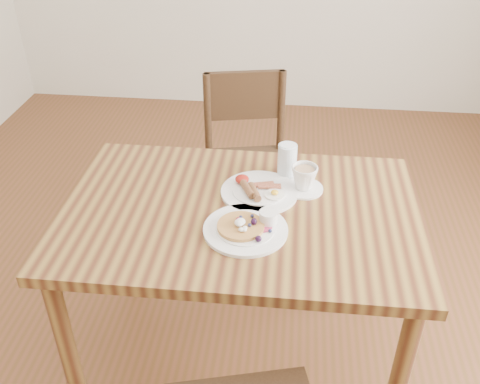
{
  "coord_description": "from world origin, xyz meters",
  "views": [
    {
      "loc": [
        0.16,
        -1.45,
        1.8
      ],
      "look_at": [
        0.0,
        0.0,
        0.82
      ],
      "focal_mm": 40.0,
      "sensor_mm": 36.0,
      "label": 1
    }
  ],
  "objects_px": {
    "chair_far": "(247,158)",
    "teacup_saucer": "(304,179)",
    "dining_table": "(240,232)",
    "water_glass": "(287,160)",
    "breakfast_plate": "(258,191)",
    "pancake_plate": "(247,227)"
  },
  "relations": [
    {
      "from": "teacup_saucer",
      "to": "water_glass",
      "type": "relative_size",
      "value": 1.13
    },
    {
      "from": "breakfast_plate",
      "to": "teacup_saucer",
      "type": "xyz_separation_m",
      "value": [
        0.16,
        0.04,
        0.03
      ]
    },
    {
      "from": "chair_far",
      "to": "pancake_plate",
      "type": "bearing_deg",
      "value": 83.41
    },
    {
      "from": "dining_table",
      "to": "water_glass",
      "type": "bearing_deg",
      "value": 58.04
    },
    {
      "from": "teacup_saucer",
      "to": "pancake_plate",
      "type": "bearing_deg",
      "value": -124.21
    },
    {
      "from": "chair_far",
      "to": "teacup_saucer",
      "type": "relative_size",
      "value": 6.29
    },
    {
      "from": "dining_table",
      "to": "pancake_plate",
      "type": "height_order",
      "value": "pancake_plate"
    },
    {
      "from": "chair_far",
      "to": "water_glass",
      "type": "bearing_deg",
      "value": 97.8
    },
    {
      "from": "chair_far",
      "to": "pancake_plate",
      "type": "relative_size",
      "value": 3.26
    },
    {
      "from": "dining_table",
      "to": "breakfast_plate",
      "type": "distance_m",
      "value": 0.16
    },
    {
      "from": "dining_table",
      "to": "chair_far",
      "type": "distance_m",
      "value": 0.8
    },
    {
      "from": "dining_table",
      "to": "teacup_saucer",
      "type": "bearing_deg",
      "value": 34.53
    },
    {
      "from": "dining_table",
      "to": "chair_far",
      "type": "xyz_separation_m",
      "value": [
        -0.05,
        0.78,
        -0.16
      ]
    },
    {
      "from": "dining_table",
      "to": "pancake_plate",
      "type": "relative_size",
      "value": 4.44
    },
    {
      "from": "dining_table",
      "to": "water_glass",
      "type": "relative_size",
      "value": 9.65
    },
    {
      "from": "pancake_plate",
      "to": "breakfast_plate",
      "type": "relative_size",
      "value": 1.0
    },
    {
      "from": "dining_table",
      "to": "chair_far",
      "type": "height_order",
      "value": "chair_far"
    },
    {
      "from": "chair_far",
      "to": "teacup_saucer",
      "type": "xyz_separation_m",
      "value": [
        0.26,
        -0.64,
        0.3
      ]
    },
    {
      "from": "chair_far",
      "to": "teacup_saucer",
      "type": "distance_m",
      "value": 0.75
    },
    {
      "from": "water_glass",
      "to": "teacup_saucer",
      "type": "bearing_deg",
      "value": -55.1
    },
    {
      "from": "teacup_saucer",
      "to": "water_glass",
      "type": "bearing_deg",
      "value": 124.9
    },
    {
      "from": "breakfast_plate",
      "to": "water_glass",
      "type": "bearing_deg",
      "value": 55.06
    }
  ]
}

